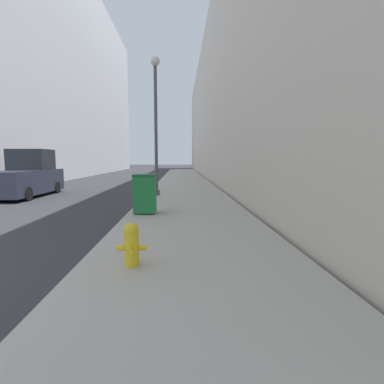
{
  "coord_description": "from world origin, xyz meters",
  "views": [
    {
      "loc": [
        5.27,
        -3.07,
        1.84
      ],
      "look_at": [
        6.13,
        18.91,
        -0.57
      ],
      "focal_mm": 28.0,
      "sensor_mm": 36.0,
      "label": 1
    }
  ],
  "objects": [
    {
      "name": "building_right_stone",
      "position": [
        13.57,
        26.0,
        6.88
      ],
      "size": [
        12.0,
        60.0,
        13.76
      ],
      "color": "beige",
      "rests_on": "ground"
    },
    {
      "name": "pickup_truck",
      "position": [
        -2.41,
        12.04,
        0.96
      ],
      "size": [
        2.06,
        5.04,
        2.35
      ],
      "color": "#232838",
      "rests_on": "ground"
    },
    {
      "name": "building_left_glass",
      "position": [
        -10.6,
        26.0,
        10.94
      ],
      "size": [
        12.0,
        60.0,
        21.89
      ],
      "color": "#BCBCC1",
      "rests_on": "ground"
    },
    {
      "name": "trash_bin",
      "position": [
        4.17,
        6.21,
        0.79
      ],
      "size": [
        0.69,
        0.63,
        1.22
      ],
      "color": "#1E7538",
      "rests_on": "sidewalk_right"
    },
    {
      "name": "sidewalk_right",
      "position": [
        5.54,
        18.0,
        0.08
      ],
      "size": [
        3.87,
        60.0,
        0.16
      ],
      "color": "#ADA89E",
      "rests_on": "ground"
    },
    {
      "name": "fire_hydrant",
      "position": [
        4.5,
        1.56,
        0.52
      ],
      "size": [
        0.47,
        0.35,
        0.69
      ],
      "color": "yellow",
      "rests_on": "sidewalk_right"
    },
    {
      "name": "lamppost",
      "position": [
        4.16,
        10.92,
        3.96
      ],
      "size": [
        0.43,
        0.43,
        6.26
      ],
      "color": "#4C4C51",
      "rests_on": "sidewalk_right"
    }
  ]
}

